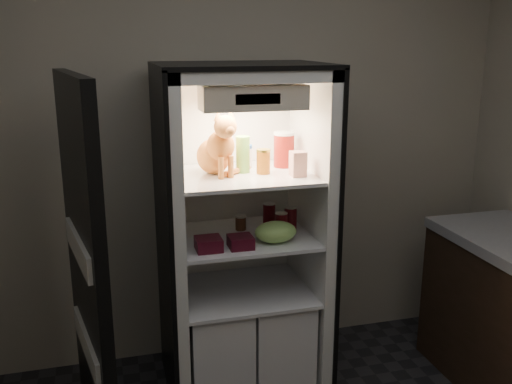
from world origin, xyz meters
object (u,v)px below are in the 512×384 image
at_px(cream_carton, 298,164).
at_px(berry_box_right, 241,242).
at_px(soda_can_a, 269,214).
at_px(soda_can_c, 281,224).
at_px(parmesan_shaker, 243,154).
at_px(mayo_tub, 244,156).
at_px(soda_can_b, 290,218).
at_px(refrigerator, 241,256).
at_px(grape_bag, 276,232).
at_px(berry_box_left, 209,244).
at_px(salsa_jar, 263,161).
at_px(pepper_jar, 284,149).
at_px(tabby_cat, 217,150).
at_px(condiment_jar, 241,223).

bearing_deg(cream_carton, berry_box_right, -169.83).
relative_size(soda_can_a, berry_box_right, 1.08).
bearing_deg(soda_can_c, parmesan_shaker, 155.98).
bearing_deg(mayo_tub, soda_can_b, -27.62).
bearing_deg(refrigerator, soda_can_b, -7.19).
relative_size(grape_bag, berry_box_right, 1.83).
height_order(cream_carton, berry_box_left, cream_carton).
bearing_deg(parmesan_shaker, soda_can_b, -1.51).
bearing_deg(salsa_jar, berry_box_left, -155.15).
bearing_deg(pepper_jar, soda_can_a, 171.54).
distance_m(soda_can_b, soda_can_c, 0.11).
bearing_deg(grape_bag, cream_carton, 11.28).
distance_m(pepper_jar, berry_box_left, 0.71).
relative_size(tabby_cat, condiment_jar, 4.27).
height_order(soda_can_b, berry_box_right, soda_can_b).
bearing_deg(soda_can_c, soda_can_b, 44.50).
distance_m(grape_bag, berry_box_right, 0.21).
bearing_deg(berry_box_left, pepper_jar, 30.37).
relative_size(cream_carton, berry_box_right, 1.06).
relative_size(pepper_jar, cream_carton, 1.51).
height_order(salsa_jar, soda_can_c, salsa_jar).
bearing_deg(mayo_tub, refrigerator, -115.00).
xyz_separation_m(soda_can_b, berry_box_left, (-0.51, -0.21, -0.03)).
distance_m(soda_can_a, soda_can_c, 0.18).
distance_m(mayo_tub, pepper_jar, 0.23).
distance_m(parmesan_shaker, soda_can_c, 0.44).
relative_size(tabby_cat, cream_carton, 2.73).
xyz_separation_m(soda_can_c, berry_box_left, (-0.43, -0.13, -0.03)).
xyz_separation_m(cream_carton, soda_can_a, (-0.08, 0.25, -0.35)).
height_order(pepper_jar, berry_box_left, pepper_jar).
bearing_deg(grape_bag, tabby_cat, 147.59).
height_order(tabby_cat, parmesan_shaker, tabby_cat).
xyz_separation_m(salsa_jar, pepper_jar, (0.16, 0.14, 0.03)).
xyz_separation_m(parmesan_shaker, soda_can_c, (0.20, -0.09, -0.39)).
bearing_deg(condiment_jar, pepper_jar, 4.16).
bearing_deg(mayo_tub, berry_box_right, -107.21).
bearing_deg(condiment_jar, parmesan_shaker, -89.53).
bearing_deg(mayo_tub, tabby_cat, -143.39).
bearing_deg(cream_carton, salsa_jar, 146.84).
bearing_deg(cream_carton, soda_can_a, 108.06).
distance_m(refrigerator, mayo_tub, 0.57).
xyz_separation_m(berry_box_left, berry_box_right, (0.17, -0.01, -0.00)).
distance_m(soda_can_a, grape_bag, 0.28).
bearing_deg(mayo_tub, parmesan_shaker, -106.82).
relative_size(mayo_tub, soda_can_a, 0.96).
xyz_separation_m(tabby_cat, soda_can_c, (0.34, -0.07, -0.42)).
bearing_deg(berry_box_right, refrigerator, 75.80).
relative_size(parmesan_shaker, soda_can_c, 1.55).
xyz_separation_m(mayo_tub, cream_carton, (0.22, -0.28, 0.00)).
height_order(refrigerator, pepper_jar, refrigerator).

